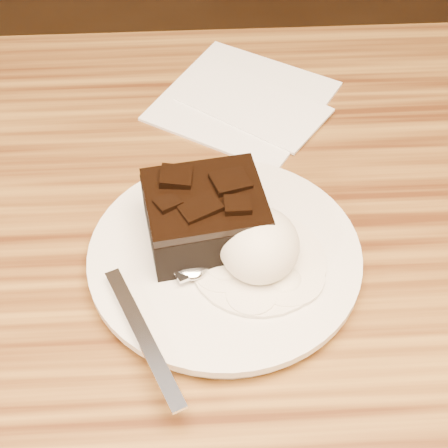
{
  "coord_description": "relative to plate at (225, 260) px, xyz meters",
  "views": [
    {
      "loc": [
        0.07,
        -0.3,
        1.2
      ],
      "look_at": [
        0.09,
        0.07,
        0.79
      ],
      "focal_mm": 57.76,
      "sensor_mm": 36.0,
      "label": 1
    }
  ],
  "objects": [
    {
      "name": "melt_puddle",
      "position": [
        0.03,
        -0.01,
        0.01
      ],
      "size": [
        0.11,
        0.11,
        0.0
      ],
      "primitive_type": "cylinder",
      "color": "white",
      "rests_on": "plate"
    },
    {
      "name": "crumb_b",
      "position": [
        -0.0,
        -0.02,
        0.01
      ],
      "size": [
        0.01,
        0.01,
        0.0
      ],
      "primitive_type": "cube",
      "rotation": [
        0.0,
        0.0,
        1.45
      ],
      "color": "black",
      "rests_on": "plate"
    },
    {
      "name": "plate",
      "position": [
        0.0,
        0.0,
        0.0
      ],
      "size": [
        0.22,
        0.22,
        0.02
      ],
      "primitive_type": "cylinder",
      "color": "white",
      "rests_on": "dining_table"
    },
    {
      "name": "spoon",
      "position": [
        -0.03,
        -0.01,
        0.01
      ],
      "size": [
        0.11,
        0.19,
        0.01
      ],
      "primitive_type": null,
      "rotation": [
        0.0,
        0.0,
        0.4
      ],
      "color": "silver",
      "rests_on": "plate"
    },
    {
      "name": "brownie",
      "position": [
        -0.01,
        0.02,
        0.03
      ],
      "size": [
        0.1,
        0.09,
        0.04
      ],
      "primitive_type": "cube",
      "rotation": [
        0.0,
        0.0,
        0.15
      ],
      "color": "black",
      "rests_on": "plate"
    },
    {
      "name": "crumb_a",
      "position": [
        0.01,
        0.01,
        0.01
      ],
      "size": [
        0.01,
        0.01,
        0.0
      ],
      "primitive_type": "cube",
      "rotation": [
        0.0,
        0.0,
        0.37
      ],
      "color": "black",
      "rests_on": "plate"
    },
    {
      "name": "napkin",
      "position": [
        0.03,
        0.21,
        -0.01
      ],
      "size": [
        0.21,
        0.21,
        0.01
      ],
      "primitive_type": "cube",
      "rotation": [
        0.0,
        0.0,
        -0.57
      ],
      "color": "white",
      "rests_on": "dining_table"
    },
    {
      "name": "ice_cream_scoop",
      "position": [
        0.03,
        -0.01,
        0.03
      ],
      "size": [
        0.06,
        0.07,
        0.05
      ],
      "primitive_type": "ellipsoid",
      "color": "silver",
      "rests_on": "plate"
    }
  ]
}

